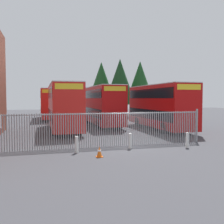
{
  "coord_description": "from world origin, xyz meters",
  "views": [
    {
      "loc": [
        -5.49,
        -15.9,
        3.1
      ],
      "look_at": [
        0.0,
        4.0,
        2.0
      ],
      "focal_mm": 41.53,
      "sensor_mm": 36.0,
      "label": 1
    }
  ],
  "objects_px": {
    "double_decker_bus_behind_fence_right": "(102,104)",
    "traffic_cone_by_gate": "(99,152)",
    "double_decker_bus_far_back": "(50,103)",
    "bollard_near_left": "(77,145)",
    "double_decker_bus_near_gate": "(159,105)",
    "bollard_near_right": "(187,140)",
    "bollard_center_front": "(130,141)",
    "double_decker_bus_behind_fence_left": "(63,105)"
  },
  "relations": [
    {
      "from": "bollard_near_right",
      "to": "traffic_cone_by_gate",
      "type": "bearing_deg",
      "value": -169.55
    },
    {
      "from": "double_decker_bus_behind_fence_left",
      "to": "traffic_cone_by_gate",
      "type": "xyz_separation_m",
      "value": [
        0.85,
        -11.97,
        -2.13
      ]
    },
    {
      "from": "bollard_near_left",
      "to": "bollard_center_front",
      "type": "relative_size",
      "value": 1.0
    },
    {
      "from": "double_decker_bus_near_gate",
      "to": "double_decker_bus_far_back",
      "type": "height_order",
      "value": "same"
    },
    {
      "from": "double_decker_bus_near_gate",
      "to": "double_decker_bus_behind_fence_left",
      "type": "relative_size",
      "value": 1.0
    },
    {
      "from": "double_decker_bus_far_back",
      "to": "bollard_near_left",
      "type": "xyz_separation_m",
      "value": [
        0.68,
        -24.44,
        -1.95
      ]
    },
    {
      "from": "double_decker_bus_near_gate",
      "to": "bollard_near_left",
      "type": "distance_m",
      "value": 13.32
    },
    {
      "from": "double_decker_bus_far_back",
      "to": "traffic_cone_by_gate",
      "type": "relative_size",
      "value": 18.32
    },
    {
      "from": "bollard_near_right",
      "to": "bollard_near_left",
      "type": "bearing_deg",
      "value": 177.75
    },
    {
      "from": "bollard_near_right",
      "to": "bollard_center_front",
      "type": "bearing_deg",
      "value": 170.06
    },
    {
      "from": "bollard_near_left",
      "to": "bollard_center_front",
      "type": "height_order",
      "value": "same"
    },
    {
      "from": "double_decker_bus_far_back",
      "to": "bollard_near_right",
      "type": "distance_m",
      "value": 25.92
    },
    {
      "from": "double_decker_bus_far_back",
      "to": "bollard_center_front",
      "type": "height_order",
      "value": "double_decker_bus_far_back"
    },
    {
      "from": "bollard_near_right",
      "to": "double_decker_bus_behind_fence_left",
      "type": "bearing_deg",
      "value": 121.72
    },
    {
      "from": "double_decker_bus_near_gate",
      "to": "bollard_near_left",
      "type": "xyz_separation_m",
      "value": [
        -9.48,
        -9.15,
        -1.95
      ]
    },
    {
      "from": "double_decker_bus_near_gate",
      "to": "bollard_near_right",
      "type": "distance_m",
      "value": 9.97
    },
    {
      "from": "double_decker_bus_near_gate",
      "to": "double_decker_bus_behind_fence_left",
      "type": "distance_m",
      "value": 9.44
    },
    {
      "from": "bollard_center_front",
      "to": "bollard_near_right",
      "type": "relative_size",
      "value": 1.0
    },
    {
      "from": "double_decker_bus_behind_fence_left",
      "to": "bollard_near_right",
      "type": "height_order",
      "value": "double_decker_bus_behind_fence_left"
    },
    {
      "from": "double_decker_bus_behind_fence_right",
      "to": "bollard_near_left",
      "type": "bearing_deg",
      "value": -108.7
    },
    {
      "from": "double_decker_bus_far_back",
      "to": "bollard_near_left",
      "type": "bearing_deg",
      "value": -88.4
    },
    {
      "from": "double_decker_bus_near_gate",
      "to": "traffic_cone_by_gate",
      "type": "bearing_deg",
      "value": -128.89
    },
    {
      "from": "bollard_center_front",
      "to": "bollard_near_right",
      "type": "xyz_separation_m",
      "value": [
        3.55,
        -0.62,
        0.0
      ]
    },
    {
      "from": "double_decker_bus_behind_fence_right",
      "to": "bollard_near_right",
      "type": "bearing_deg",
      "value": -81.59
    },
    {
      "from": "double_decker_bus_behind_fence_right",
      "to": "double_decker_bus_far_back",
      "type": "height_order",
      "value": "same"
    },
    {
      "from": "double_decker_bus_far_back",
      "to": "bollard_near_right",
      "type": "bearing_deg",
      "value": -72.97
    },
    {
      "from": "double_decker_bus_near_gate",
      "to": "double_decker_bus_far_back",
      "type": "relative_size",
      "value": 1.0
    },
    {
      "from": "double_decker_bus_near_gate",
      "to": "bollard_near_left",
      "type": "bearing_deg",
      "value": -136.02
    },
    {
      "from": "double_decker_bus_near_gate",
      "to": "double_decker_bus_behind_fence_right",
      "type": "xyz_separation_m",
      "value": [
        -4.72,
        4.93,
        0.0
      ]
    },
    {
      "from": "double_decker_bus_behind_fence_right",
      "to": "traffic_cone_by_gate",
      "type": "xyz_separation_m",
      "value": [
        -3.75,
        -15.43,
        -2.13
      ]
    },
    {
      "from": "double_decker_bus_behind_fence_right",
      "to": "bollard_near_left",
      "type": "xyz_separation_m",
      "value": [
        -4.76,
        -14.08,
        -1.95
      ]
    },
    {
      "from": "double_decker_bus_near_gate",
      "to": "double_decker_bus_far_back",
      "type": "distance_m",
      "value": 18.36
    },
    {
      "from": "bollard_center_front",
      "to": "bollard_near_right",
      "type": "distance_m",
      "value": 3.61
    },
    {
      "from": "bollard_center_front",
      "to": "traffic_cone_by_gate",
      "type": "relative_size",
      "value": 1.61
    },
    {
      "from": "double_decker_bus_near_gate",
      "to": "bollard_near_right",
      "type": "relative_size",
      "value": 11.38
    },
    {
      "from": "double_decker_bus_behind_fence_right",
      "to": "bollard_near_left",
      "type": "height_order",
      "value": "double_decker_bus_behind_fence_right"
    },
    {
      "from": "bollard_near_left",
      "to": "double_decker_bus_behind_fence_right",
      "type": "bearing_deg",
      "value": 71.3
    },
    {
      "from": "double_decker_bus_near_gate",
      "to": "traffic_cone_by_gate",
      "type": "height_order",
      "value": "double_decker_bus_near_gate"
    },
    {
      "from": "bollard_near_left",
      "to": "traffic_cone_by_gate",
      "type": "height_order",
      "value": "bollard_near_left"
    },
    {
      "from": "double_decker_bus_behind_fence_left",
      "to": "double_decker_bus_far_back",
      "type": "relative_size",
      "value": 1.0
    },
    {
      "from": "double_decker_bus_behind_fence_right",
      "to": "bollard_center_front",
      "type": "xyz_separation_m",
      "value": [
        -1.43,
        -13.73,
        -1.95
      ]
    },
    {
      "from": "double_decker_bus_behind_fence_left",
      "to": "bollard_center_front",
      "type": "bearing_deg",
      "value": -72.81
    }
  ]
}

